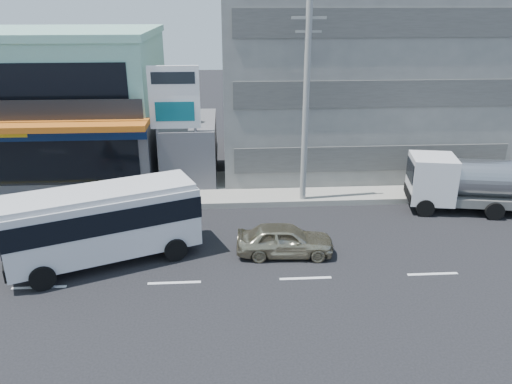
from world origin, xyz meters
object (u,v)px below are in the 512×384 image
(motorcycle_rider, at_px, (66,221))
(sedan, at_px, (285,240))
(concrete_building, at_px, (352,51))
(tanker_truck, at_px, (476,183))
(minibus, at_px, (103,219))
(satellite_dish, at_px, (188,122))
(billboard, at_px, (175,105))
(shop_building, at_px, (57,106))
(utility_pole_near, at_px, (306,106))

(motorcycle_rider, bearing_deg, sedan, -13.56)
(concrete_building, bearing_deg, tanker_truck, -63.93)
(minibus, height_order, motorcycle_rider, minibus)
(satellite_dish, bearing_deg, tanker_truck, -19.25)
(concrete_building, distance_m, minibus, 19.07)
(minibus, height_order, tanker_truck, minibus)
(billboard, height_order, sedan, billboard)
(billboard, bearing_deg, satellite_dish, 74.48)
(minibus, xyz_separation_m, tanker_truck, (17.28, 4.07, -0.36))
(shop_building, relative_size, billboard, 1.80)
(utility_pole_near, xyz_separation_m, sedan, (-1.57, -5.43, -4.46))
(minibus, distance_m, motorcycle_rider, 3.46)
(shop_building, bearing_deg, satellite_dish, -20.21)
(shop_building, xyz_separation_m, sedan, (12.43, -11.98, -3.31))
(satellite_dish, height_order, motorcycle_rider, satellite_dish)
(concrete_building, xyz_separation_m, minibus, (-12.86, -13.10, -5.15))
(concrete_building, height_order, sedan, concrete_building)
(concrete_building, height_order, minibus, concrete_building)
(utility_pole_near, bearing_deg, shop_building, 154.94)
(shop_building, xyz_separation_m, motorcycle_rider, (2.88, -9.67, -3.25))
(satellite_dish, bearing_deg, motorcycle_rider, -127.28)
(satellite_dish, bearing_deg, minibus, -107.46)
(billboard, distance_m, utility_pole_near, 6.75)
(minibus, relative_size, motorcycle_rider, 3.45)
(utility_pole_near, distance_m, tanker_truck, 9.29)
(minibus, bearing_deg, satellite_dish, 72.54)
(concrete_building, relative_size, sedan, 3.98)
(sedan, bearing_deg, minibus, 93.90)
(satellite_dish, bearing_deg, shop_building, 159.79)
(billboard, xyz_separation_m, minibus, (-2.36, -7.30, -3.07))
(minibus, bearing_deg, motorcycle_rider, 133.60)
(utility_pole_near, bearing_deg, minibus, -148.18)
(motorcycle_rider, bearing_deg, utility_pole_near, 15.71)
(tanker_truck, distance_m, motorcycle_rider, 19.63)
(concrete_building, relative_size, utility_pole_near, 1.60)
(concrete_building, bearing_deg, satellite_dish, -158.20)
(tanker_truck, bearing_deg, concrete_building, 116.07)
(shop_building, relative_size, satellite_dish, 8.27)
(shop_building, relative_size, utility_pole_near, 1.24)
(concrete_building, bearing_deg, billboard, -151.08)
(shop_building, height_order, minibus, shop_building)
(minibus, bearing_deg, concrete_building, 45.52)
(concrete_building, bearing_deg, minibus, -134.48)
(billboard, bearing_deg, concrete_building, 28.92)
(sedan, xyz_separation_m, tanker_truck, (9.99, 4.00, 0.81))
(satellite_dish, xyz_separation_m, billboard, (-0.50, -1.80, 1.35))
(shop_building, distance_m, motorcycle_rider, 10.60)
(concrete_building, distance_m, sedan, 15.51)
(billboard, bearing_deg, tanker_truck, -12.23)
(utility_pole_near, xyz_separation_m, motorcycle_rider, (-11.12, -3.13, -4.41))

